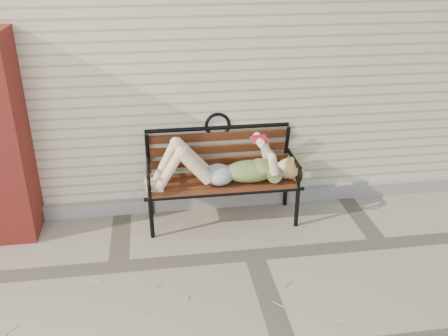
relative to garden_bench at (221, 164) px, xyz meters
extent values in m
plane|color=gray|center=(0.20, -0.77, -0.60)|extent=(80.00, 80.00, 0.00)
cube|color=beige|center=(0.20, 2.23, 0.90)|extent=(8.00, 4.00, 3.00)
cube|color=gray|center=(0.20, 0.20, -0.53)|extent=(8.00, 0.10, 0.15)
cylinder|color=black|center=(-0.73, -0.33, -0.38)|extent=(0.04, 0.04, 0.44)
cylinder|color=black|center=(-0.73, 0.12, -0.38)|extent=(0.04, 0.04, 0.44)
cylinder|color=black|center=(0.73, -0.33, -0.38)|extent=(0.04, 0.04, 0.44)
cylinder|color=black|center=(0.73, 0.12, -0.38)|extent=(0.04, 0.04, 0.44)
cube|color=#5C3017|center=(0.00, -0.10, -0.16)|extent=(1.50, 0.48, 0.03)
cylinder|color=black|center=(0.00, -0.33, -0.18)|extent=(1.58, 0.04, 0.04)
cylinder|color=black|center=(0.00, 0.12, -0.18)|extent=(1.58, 0.04, 0.04)
torus|color=black|center=(0.00, 0.23, 0.34)|extent=(0.27, 0.04, 0.27)
ellipsoid|color=#093B44|center=(0.28, -0.13, -0.04)|extent=(0.53, 0.31, 0.21)
ellipsoid|color=#093B44|center=(0.39, -0.13, 0.00)|extent=(0.26, 0.30, 0.16)
ellipsoid|color=#ADADB2|center=(-0.04, -0.13, -0.05)|extent=(0.30, 0.34, 0.19)
sphere|color=#FFDBAB|center=(0.66, -0.13, -0.04)|extent=(0.22, 0.22, 0.22)
ellipsoid|color=#EFB25A|center=(0.71, -0.13, -0.03)|extent=(0.25, 0.25, 0.23)
cube|color=#AC132D|center=(0.36, -0.13, 0.34)|extent=(0.14, 0.02, 0.02)
cube|color=white|center=(0.36, -0.17, 0.31)|extent=(0.14, 0.09, 0.05)
cube|color=white|center=(0.36, -0.09, 0.31)|extent=(0.14, 0.09, 0.05)
cube|color=#AC132D|center=(0.36, -0.18, 0.31)|extent=(0.15, 0.09, 0.05)
cube|color=#AC132D|center=(0.36, -0.09, 0.31)|extent=(0.15, 0.09, 0.05)
cylinder|color=tan|center=(0.18, -1.14, -0.60)|extent=(0.07, 0.03, 0.01)
cylinder|color=tan|center=(-1.03, -1.56, -0.60)|extent=(0.07, 0.09, 0.01)
cylinder|color=tan|center=(0.82, -1.48, -0.60)|extent=(0.08, 0.02, 0.01)
cylinder|color=tan|center=(-1.20, -1.54, -0.60)|extent=(0.05, 0.12, 0.01)
cylinder|color=tan|center=(0.54, -1.17, -0.60)|extent=(0.04, 0.15, 0.01)
cylinder|color=tan|center=(-0.72, -1.50, -0.60)|extent=(0.10, 0.06, 0.01)
cylinder|color=tan|center=(1.00, -0.88, -0.60)|extent=(0.11, 0.08, 0.01)
cylinder|color=tan|center=(0.83, -1.37, -0.60)|extent=(0.04, 0.14, 0.01)
cylinder|color=tan|center=(0.81, -1.91, -0.60)|extent=(0.08, 0.08, 0.01)
cylinder|color=tan|center=(0.78, -1.87, -0.60)|extent=(0.13, 0.05, 0.01)
cylinder|color=tan|center=(0.56, -1.06, -0.60)|extent=(0.02, 0.08, 0.01)
cylinder|color=tan|center=(0.78, -1.82, -0.60)|extent=(0.14, 0.05, 0.01)
cylinder|color=tan|center=(-0.88, -0.95, -0.60)|extent=(0.08, 0.05, 0.01)
cylinder|color=tan|center=(0.74, -1.78, -0.60)|extent=(0.12, 0.09, 0.01)
camera|label=1|loc=(-0.64, -4.56, 2.13)|focal=40.00mm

